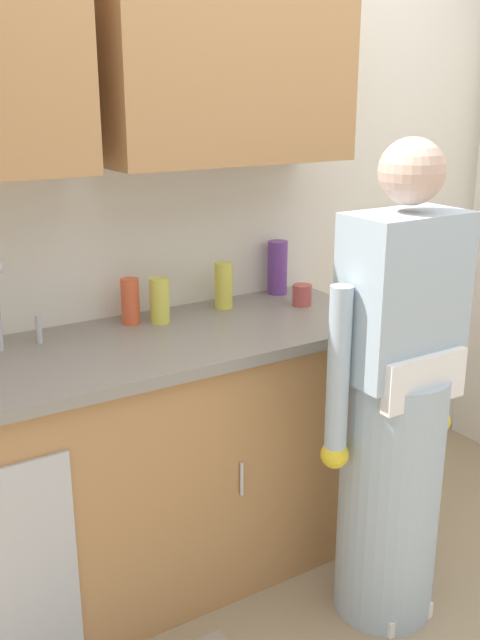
# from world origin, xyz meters

# --- Properties ---
(ground_plane) EXTENTS (9.00, 9.00, 0.00)m
(ground_plane) POSITION_xyz_m (0.00, 0.00, 0.00)
(ground_plane) COLOR #998466
(kitchen_wall_with_uppers) EXTENTS (4.80, 0.44, 2.70)m
(kitchen_wall_with_uppers) POSITION_xyz_m (-0.14, 0.99, 1.48)
(kitchen_wall_with_uppers) COLOR silver
(kitchen_wall_with_uppers) RESTS_ON ground
(counter_cabinet) EXTENTS (1.90, 0.62, 0.90)m
(counter_cabinet) POSITION_xyz_m (-0.55, 0.70, 0.45)
(counter_cabinet) COLOR #B27F4C
(counter_cabinet) RESTS_ON ground
(countertop) EXTENTS (1.96, 0.66, 0.04)m
(countertop) POSITION_xyz_m (-0.55, 0.70, 0.92)
(countertop) COLOR gray
(countertop) RESTS_ON counter_cabinet
(sink) EXTENTS (0.50, 0.36, 0.35)m
(sink) POSITION_xyz_m (-0.87, 0.71, 0.93)
(sink) COLOR #B7BABF
(sink) RESTS_ON counter_cabinet
(person_at_sink) EXTENTS (0.55, 0.34, 1.62)m
(person_at_sink) POSITION_xyz_m (0.15, 0.12, 0.69)
(person_at_sink) COLOR white
(person_at_sink) RESTS_ON ground
(bottle_water_tall) EXTENTS (0.07, 0.07, 0.17)m
(bottle_water_tall) POSITION_xyz_m (-0.43, 0.89, 1.02)
(bottle_water_tall) COLOR #E05933
(bottle_water_tall) RESTS_ON countertop
(bottle_water_short) EXTENTS (0.08, 0.08, 0.22)m
(bottle_water_short) POSITION_xyz_m (0.26, 0.94, 1.05)
(bottle_water_short) COLOR #66388C
(bottle_water_short) RESTS_ON countertop
(bottle_soap) EXTENTS (0.07, 0.07, 0.18)m
(bottle_soap) POSITION_xyz_m (-0.04, 0.88, 1.03)
(bottle_soap) COLOR #D8D14C
(bottle_soap) RESTS_ON countertop
(bottle_dish_liquid) EXTENTS (0.07, 0.07, 0.16)m
(bottle_dish_liquid) POSITION_xyz_m (-0.33, 0.84, 1.02)
(bottle_dish_liquid) COLOR #D8D14C
(bottle_dish_liquid) RESTS_ON countertop
(cup_by_sink) EXTENTS (0.08, 0.08, 0.08)m
(cup_by_sink) POSITION_xyz_m (0.24, 0.75, 0.98)
(cup_by_sink) COLOR #B24C47
(cup_by_sink) RESTS_ON countertop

